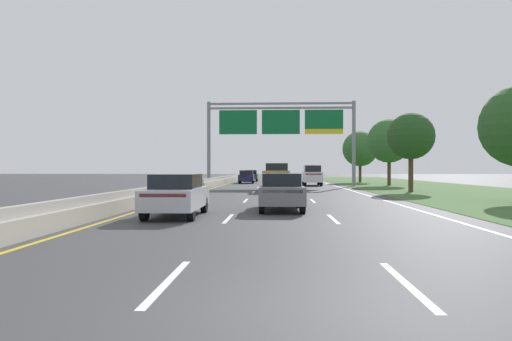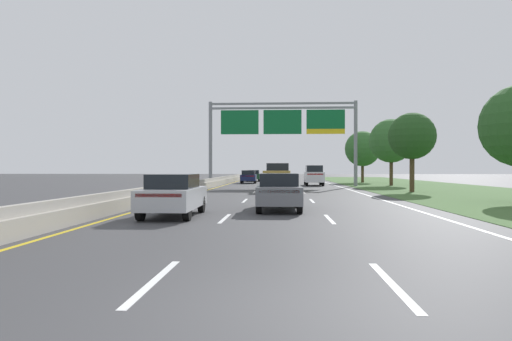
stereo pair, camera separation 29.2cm
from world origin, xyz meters
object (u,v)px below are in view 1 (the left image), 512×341
car_grey_centre_lane_sedan (281,191)px  roadside_tree_far (389,141)px  overhead_sign_gantry (281,126)px  car_silver_left_lane_sedan (177,194)px  roadside_tree_mid (411,136)px  car_navy_left_lane_sedan (246,177)px  pickup_truck_gold (277,178)px  roadside_tree_distant (360,149)px  car_darkgreen_left_lane_sedan (251,175)px  car_white_right_lane_suv (312,175)px

car_grey_centre_lane_sedan → roadside_tree_far: (11.57, 28.61, 3.84)m
overhead_sign_gantry → car_silver_left_lane_sedan: bearing=-98.1°
car_silver_left_lane_sedan → roadside_tree_mid: 23.17m
car_grey_centre_lane_sedan → car_silver_left_lane_sedan: size_ratio=1.00×
car_grey_centre_lane_sedan → car_navy_left_lane_sedan: 35.82m
pickup_truck_gold → car_silver_left_lane_sedan: size_ratio=1.23×
car_grey_centre_lane_sedan → car_navy_left_lane_sedan: (-3.84, 35.62, 0.00)m
roadside_tree_distant → car_navy_left_lane_sedan: bearing=-167.4°
roadside_tree_far → car_silver_left_lane_sedan: bearing=-116.3°
car_darkgreen_left_lane_sedan → roadside_tree_mid: bearing=-154.8°
car_white_right_lane_suv → car_navy_left_lane_sedan: car_white_right_lane_suv is taller
pickup_truck_gold → car_darkgreen_left_lane_sedan: (-3.56, 27.94, -0.26)m
overhead_sign_gantry → roadside_tree_mid: size_ratio=2.50×
overhead_sign_gantry → car_grey_centre_lane_sedan: bearing=-90.5°
car_grey_centre_lane_sedan → car_silver_left_lane_sedan: (-3.91, -2.67, 0.00)m
overhead_sign_gantry → roadside_tree_distant: (10.18, 12.18, -1.84)m
overhead_sign_gantry → roadside_tree_far: size_ratio=2.17×
car_grey_centre_lane_sedan → car_white_right_lane_suv: 28.85m
car_darkgreen_left_lane_sedan → car_white_right_lane_suv: (7.29, -15.43, 0.28)m
car_navy_left_lane_sedan → roadside_tree_mid: 24.61m
overhead_sign_gantry → pickup_truck_gold: size_ratio=2.77×
car_grey_centre_lane_sedan → pickup_truck_gold: bearing=-0.1°
car_white_right_lane_suv → roadside_tree_far: 8.78m
overhead_sign_gantry → car_navy_left_lane_sedan: bearing=114.4°
car_darkgreen_left_lane_sedan → pickup_truck_gold: bearing=-173.3°
roadside_tree_mid → roadside_tree_distant: 23.25m
car_darkgreen_left_lane_sedan → car_white_right_lane_suv: bearing=-155.2°
overhead_sign_gantry → car_navy_left_lane_sedan: (-4.08, 9.00, -5.31)m
pickup_truck_gold → roadside_tree_mid: size_ratio=0.91×
car_grey_centre_lane_sedan → car_white_right_lane_suv: size_ratio=0.94×
pickup_truck_gold → roadside_tree_distant: size_ratio=0.83×
roadside_tree_far → car_navy_left_lane_sedan: bearing=155.6°
car_navy_left_lane_sedan → car_silver_left_lane_sedan: 38.28m
car_darkgreen_left_lane_sedan → car_grey_centre_lane_sedan: bearing=-175.7°
car_white_right_lane_suv → roadside_tree_distant: bearing=-33.7°
car_white_right_lane_suv → roadside_tree_distant: (6.87, 10.17, 3.19)m
car_darkgreen_left_lane_sedan → car_silver_left_lane_sedan: same height
car_silver_left_lane_sedan → roadside_tree_mid: size_ratio=0.74×
roadside_tree_distant → pickup_truck_gold: bearing=-115.0°
car_grey_centre_lane_sedan → roadside_tree_distant: 40.32m
roadside_tree_far → roadside_tree_distant: size_ratio=1.06×
overhead_sign_gantry → pickup_truck_gold: bearing=-92.3°
overhead_sign_gantry → car_navy_left_lane_sedan: 11.22m
overhead_sign_gantry → car_grey_centre_lane_sedan: overhead_sign_gantry is taller
overhead_sign_gantry → roadside_tree_distant: overhead_sign_gantry is taller
car_navy_left_lane_sedan → roadside_tree_mid: size_ratio=0.74×
car_white_right_lane_suv → roadside_tree_distant: roadside_tree_distant is taller
car_grey_centre_lane_sedan → car_silver_left_lane_sedan: 4.73m
car_silver_left_lane_sedan → car_darkgreen_left_lane_sedan: bearing=-0.9°
overhead_sign_gantry → roadside_tree_distant: bearing=50.1°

